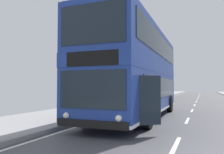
% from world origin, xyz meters
% --- Properties ---
extents(double_decker_bus_main, '(3.31, 10.53, 4.49)m').
position_xyz_m(double_decker_bus_main, '(-2.49, 7.57, 2.35)').
color(double_decker_bus_main, navy).
rests_on(double_decker_bus_main, ground).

